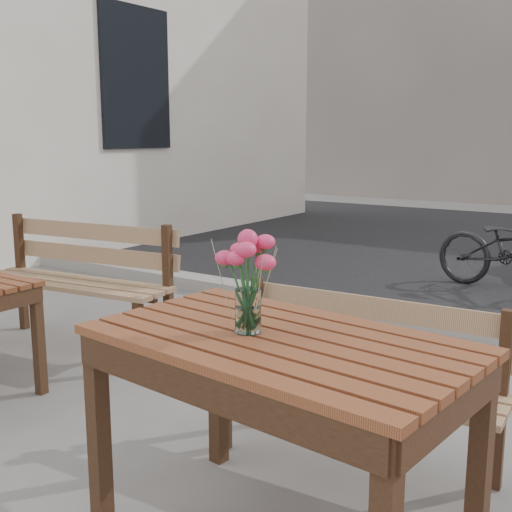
{
  "coord_description": "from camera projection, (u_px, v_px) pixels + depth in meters",
  "views": [
    {
      "loc": [
        1.1,
        -1.73,
        1.48
      ],
      "look_at": [
        -0.13,
        0.08,
        1.07
      ],
      "focal_mm": 45.0,
      "sensor_mm": 36.0,
      "label": 1
    }
  ],
  "objects": [
    {
      "name": "main_vase",
      "position": [
        248.0,
        269.0,
        2.19
      ],
      "size": [
        0.2,
        0.2,
        0.36
      ],
      "color": "white",
      "rests_on": "main_table"
    },
    {
      "name": "second_bench",
      "position": [
        82.0,
        268.0,
        4.51
      ],
      "size": [
        1.52,
        0.62,
        0.92
      ],
      "rotation": [
        0.0,
        0.0,
        0.13
      ],
      "color": "#8B6348",
      "rests_on": "ground"
    },
    {
      "name": "main_bench",
      "position": [
        362.0,
        359.0,
        2.88
      ],
      "size": [
        1.31,
        0.45,
        0.8
      ],
      "rotation": [
        0.0,
        0.0,
        0.06
      ],
      "color": "#8B6348",
      "rests_on": "ground"
    },
    {
      "name": "main_table",
      "position": [
        279.0,
        373.0,
        2.21
      ],
      "size": [
        1.37,
        0.89,
        0.8
      ],
      "rotation": [
        0.0,
        0.0,
        -0.1
      ],
      "color": "#592D17",
      "rests_on": "ground"
    }
  ]
}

